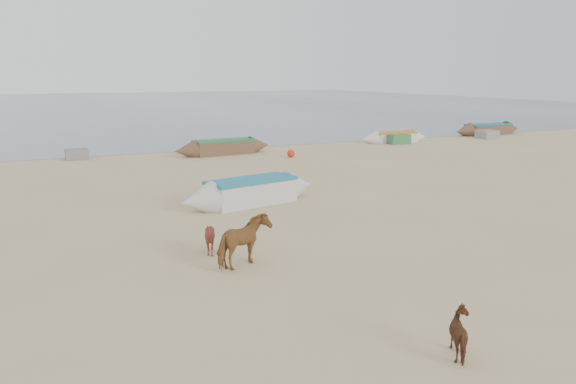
{
  "coord_description": "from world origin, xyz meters",
  "views": [
    {
      "loc": [
        -7.28,
        -11.73,
        4.63
      ],
      "look_at": [
        0.0,
        4.0,
        1.0
      ],
      "focal_mm": 35.0,
      "sensor_mm": 36.0,
      "label": 1
    }
  ],
  "objects_px": {
    "calf_front": "(210,238)",
    "calf_right": "(465,334)",
    "cow_adult": "(244,242)",
    "near_canoe": "(251,191)"
  },
  "relations": [
    {
      "from": "calf_right",
      "to": "cow_adult",
      "type": "bearing_deg",
      "value": 20.76
    },
    {
      "from": "calf_right",
      "to": "near_canoe",
      "type": "relative_size",
      "value": 0.14
    },
    {
      "from": "cow_adult",
      "to": "near_canoe",
      "type": "relative_size",
      "value": 0.27
    },
    {
      "from": "calf_front",
      "to": "calf_right",
      "type": "relative_size",
      "value": 1.17
    },
    {
      "from": "calf_front",
      "to": "calf_right",
      "type": "distance_m",
      "value": 7.36
    },
    {
      "from": "calf_right",
      "to": "near_canoe",
      "type": "height_order",
      "value": "near_canoe"
    },
    {
      "from": "cow_adult",
      "to": "near_canoe",
      "type": "xyz_separation_m",
      "value": [
        2.65,
        6.3,
        -0.16
      ]
    },
    {
      "from": "calf_front",
      "to": "calf_right",
      "type": "bearing_deg",
      "value": -12.78
    },
    {
      "from": "cow_adult",
      "to": "calf_front",
      "type": "bearing_deg",
      "value": -6.92
    },
    {
      "from": "calf_front",
      "to": "calf_right",
      "type": "xyz_separation_m",
      "value": [
        2.26,
        -7.01,
        -0.07
      ]
    }
  ]
}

